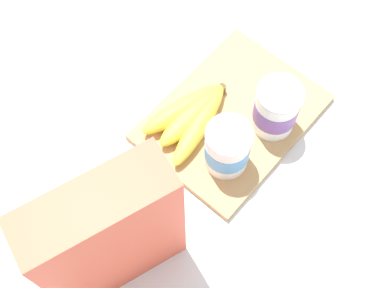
{
  "coord_description": "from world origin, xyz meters",
  "views": [
    {
      "loc": [
        0.37,
        0.23,
        0.78
      ],
      "look_at": [
        0.11,
        0.0,
        0.06
      ],
      "focal_mm": 48.0,
      "sensor_mm": 36.0,
      "label": 1
    }
  ],
  "objects_px": {
    "yogurt_cup_front": "(276,109)",
    "yogurt_cup_back": "(227,148)",
    "cereal_box": "(110,236)",
    "banana_bunch": "(191,116)",
    "cutting_board": "(232,117)"
  },
  "relations": [
    {
      "from": "cereal_box",
      "to": "yogurt_cup_front",
      "type": "xyz_separation_m",
      "value": [
        -0.33,
        0.03,
        -0.07
      ]
    },
    {
      "from": "cutting_board",
      "to": "cereal_box",
      "type": "xyz_separation_m",
      "value": [
        0.3,
        0.03,
        0.13
      ]
    },
    {
      "from": "cutting_board",
      "to": "yogurt_cup_back",
      "type": "relative_size",
      "value": 3.1
    },
    {
      "from": "cereal_box",
      "to": "banana_bunch",
      "type": "xyz_separation_m",
      "value": [
        -0.25,
        -0.08,
        -0.1
      ]
    },
    {
      "from": "cutting_board",
      "to": "yogurt_cup_front",
      "type": "relative_size",
      "value": 3.03
    },
    {
      "from": "cutting_board",
      "to": "cereal_box",
      "type": "bearing_deg",
      "value": 5.54
    },
    {
      "from": "cereal_box",
      "to": "yogurt_cup_back",
      "type": "xyz_separation_m",
      "value": [
        -0.23,
        0.02,
        -0.07
      ]
    },
    {
      "from": "banana_bunch",
      "to": "cereal_box",
      "type": "bearing_deg",
      "value": 16.95
    },
    {
      "from": "yogurt_cup_back",
      "to": "cereal_box",
      "type": "bearing_deg",
      "value": -4.07
    },
    {
      "from": "yogurt_cup_back",
      "to": "cutting_board",
      "type": "bearing_deg",
      "value": -148.28
    },
    {
      "from": "cutting_board",
      "to": "banana_bunch",
      "type": "relative_size",
      "value": 1.7
    },
    {
      "from": "cutting_board",
      "to": "cereal_box",
      "type": "relative_size",
      "value": 1.11
    },
    {
      "from": "yogurt_cup_front",
      "to": "yogurt_cup_back",
      "type": "bearing_deg",
      "value": -8.06
    },
    {
      "from": "cutting_board",
      "to": "yogurt_cup_front",
      "type": "height_order",
      "value": "yogurt_cup_front"
    },
    {
      "from": "cereal_box",
      "to": "yogurt_cup_back",
      "type": "bearing_deg",
      "value": -165.78
    }
  ]
}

